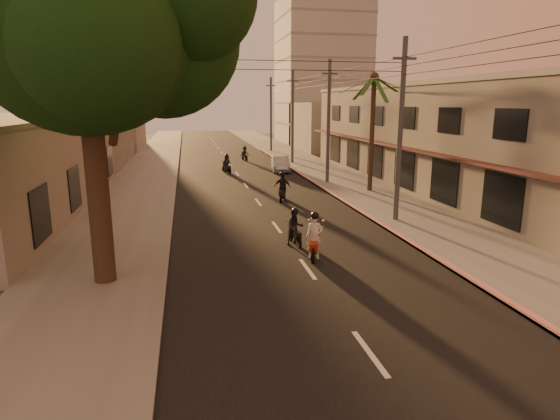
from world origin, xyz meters
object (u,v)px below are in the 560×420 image
at_px(palm_tree, 374,84).
at_px(scooter_red, 315,238).
at_px(scooter_mid_a, 295,228).
at_px(broadleaf_tree, 97,16).
at_px(parked_car, 280,164).
at_px(scooter_far_a, 227,164).
at_px(scooter_mid_b, 282,188).
at_px(scooter_far_b, 245,154).

xyz_separation_m(palm_tree, scooter_red, (-7.42, -12.82, -6.31)).
bearing_deg(scooter_mid_a, scooter_red, -85.01).
xyz_separation_m(broadleaf_tree, scooter_red, (7.19, 1.04, -7.64)).
relative_size(palm_tree, scooter_mid_a, 4.93).
bearing_deg(parked_car, scooter_red, -91.27).
xyz_separation_m(scooter_mid_a, scooter_far_a, (-1.04, 21.74, 0.02)).
height_order(palm_tree, scooter_mid_b, palm_tree).
distance_m(scooter_red, parked_car, 23.77).
height_order(broadleaf_tree, scooter_red, broadleaf_tree).
distance_m(scooter_red, scooter_mid_a, 1.93).
bearing_deg(scooter_mid_b, scooter_mid_a, -79.25).
height_order(broadleaf_tree, palm_tree, broadleaf_tree).
bearing_deg(scooter_mid_a, parked_car, 75.19).
bearing_deg(scooter_far_a, broadleaf_tree, -123.15).
bearing_deg(scooter_far_b, scooter_mid_a, -105.53).
distance_m(scooter_far_a, scooter_far_b, 8.70).
distance_m(scooter_mid_a, scooter_far_b, 30.09).
distance_m(palm_tree, scooter_red, 16.10).
bearing_deg(parked_car, palm_tree, -62.37).
xyz_separation_m(broadleaf_tree, scooter_far_b, (8.41, 32.98, -7.75)).
height_order(broadleaf_tree, scooter_mid_b, broadleaf_tree).
distance_m(scooter_mid_a, scooter_far_a, 21.77).
bearing_deg(palm_tree, broadleaf_tree, -136.52).
bearing_deg(scooter_mid_b, scooter_far_a, 119.20).
distance_m(broadleaf_tree, scooter_mid_b, 16.35).
xyz_separation_m(scooter_far_a, parked_car, (4.73, -0.11, -0.10)).
bearing_deg(scooter_mid_b, parked_car, 98.03).
xyz_separation_m(broadleaf_tree, scooter_mid_a, (6.85, 2.94, -7.74)).
bearing_deg(scooter_red, scooter_mid_b, 104.79).
bearing_deg(parked_car, scooter_mid_a, -92.85).
height_order(scooter_red, parked_car, scooter_red).
xyz_separation_m(scooter_mid_b, parked_car, (2.41, 12.61, -0.18)).
bearing_deg(scooter_red, scooter_mid_a, 119.85).
bearing_deg(scooter_red, scooter_far_a, 113.07).
xyz_separation_m(scooter_mid_b, scooter_far_a, (-2.32, 12.72, -0.09)).
relative_size(scooter_mid_a, scooter_mid_b, 0.89).
distance_m(scooter_mid_b, scooter_far_b, 21.02).
bearing_deg(scooter_mid_a, scooter_mid_b, 76.78).
height_order(scooter_far_a, scooter_far_b, scooter_far_a).
relative_size(palm_tree, scooter_far_a, 4.90).
distance_m(palm_tree, scooter_mid_a, 14.85).
bearing_deg(scooter_mid_a, scooter_far_a, 87.61).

